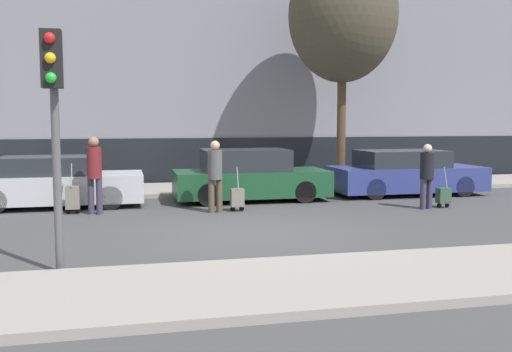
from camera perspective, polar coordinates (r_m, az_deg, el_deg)
ground_plane at (r=11.35m, az=-0.36°, el=-5.70°), size 80.00×80.00×0.00m
sidewalk_near at (r=7.82m, az=5.81°, el=-10.50°), size 28.00×2.50×0.12m
sidewalk_far at (r=18.15m, az=-5.24°, el=-1.27°), size 28.00×3.00×0.12m
building_facade at (r=21.45m, az=-6.59°, el=13.12°), size 28.00×2.21×10.12m
parked_car_0 at (r=15.51m, az=-19.43°, el=-0.65°), size 4.32×1.80×1.31m
parked_car_1 at (r=15.76m, az=-0.66°, el=-0.08°), size 4.22×1.76×1.43m
parked_car_2 at (r=17.60m, az=14.69°, el=0.23°), size 4.49×1.85×1.33m
pedestrian_left at (r=13.96m, az=-15.86°, el=0.58°), size 0.34×0.34×1.84m
trolley_left at (r=14.23m, az=-17.87°, el=-2.07°), size 0.34×0.29×1.21m
pedestrian_center at (r=13.73m, az=-4.10°, el=0.43°), size 0.35×0.34×1.74m
trolley_center at (r=13.95m, az=-1.90°, el=-2.18°), size 0.34×0.29×1.10m
pedestrian_right at (r=14.87m, az=16.72°, el=0.34°), size 0.35×0.34×1.63m
trolley_right at (r=15.29m, az=18.24°, el=-1.87°), size 0.34×0.29×1.05m
traffic_light at (r=8.54m, az=-19.59°, el=7.01°), size 0.28×0.47×3.47m
bare_tree_near_crossing at (r=18.81m, az=8.68°, el=15.55°), size 3.44×3.44×7.50m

